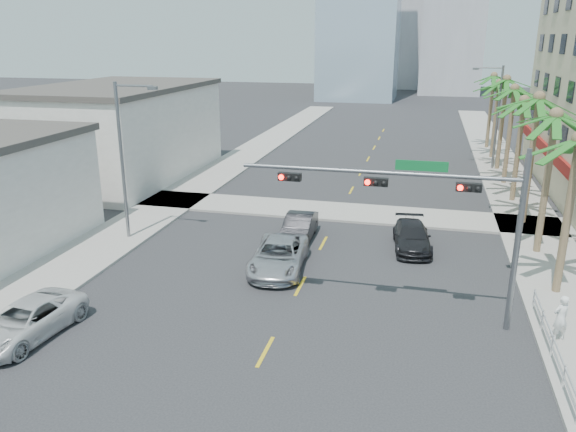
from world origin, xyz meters
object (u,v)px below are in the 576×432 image
object	(u,v)px
traffic_signal_mast	(434,204)
car_parked_far	(26,321)
car_lane_center	(279,256)
pedestrian	(561,318)
car_lane_right	(412,237)
car_lane_left	(299,227)

from	to	relation	value
traffic_signal_mast	car_parked_far	distance (m)	16.61
traffic_signal_mast	car_parked_far	world-z (taller)	traffic_signal_mast
car_parked_far	car_lane_center	xyz separation A→B (m)	(7.90, 8.86, 0.06)
car_lane_center	pedestrian	xyz separation A→B (m)	(12.27, -4.36, 0.31)
car_lane_right	pedestrian	size ratio (longest dim) A/B	2.58
traffic_signal_mast	car_lane_center	world-z (taller)	traffic_signal_mast
car_lane_left	car_parked_far	bearing A→B (deg)	-122.08
car_parked_far	car_lane_center	distance (m)	11.87
car_lane_left	car_lane_center	distance (m)	4.60
car_lane_left	car_lane_right	bearing A→B (deg)	-1.04
car_lane_center	pedestrian	distance (m)	13.03
car_lane_right	pedestrian	xyz separation A→B (m)	(5.84, -9.03, 0.38)
car_parked_far	car_lane_center	bearing A→B (deg)	54.56
car_lane_right	pedestrian	world-z (taller)	pedestrian
car_lane_left	traffic_signal_mast	bearing A→B (deg)	-50.52
car_parked_far	car_lane_right	distance (m)	19.71
car_lane_center	pedestrian	world-z (taller)	pedestrian
car_parked_far	pedestrian	xyz separation A→B (m)	(20.17, 4.50, 0.37)
car_parked_far	car_lane_right	bearing A→B (deg)	49.63
car_lane_center	car_lane_right	world-z (taller)	car_lane_center
car_parked_far	pedestrian	bearing A→B (deg)	18.85
traffic_signal_mast	car_lane_right	xyz separation A→B (m)	(-0.85, 8.40, -4.37)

